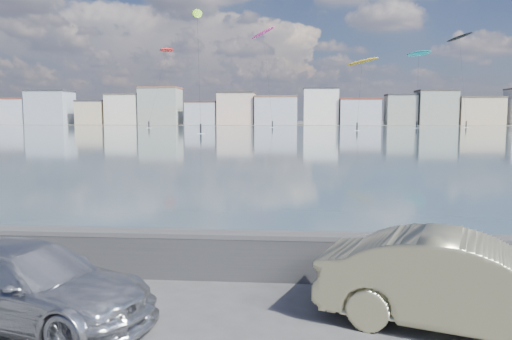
% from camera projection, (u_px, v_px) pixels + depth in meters
% --- Properties ---
extents(ground, '(700.00, 700.00, 0.00)m').
position_uv_depth(ground, '(173.00, 333.00, 7.96)').
color(ground, '#333335').
rests_on(ground, ground).
extents(bay_water, '(500.00, 177.00, 0.00)m').
position_uv_depth(bay_water, '(287.00, 133.00, 98.62)').
color(bay_water, '#364C55').
rests_on(bay_water, ground).
extents(far_shore_strip, '(500.00, 60.00, 0.00)m').
position_uv_depth(far_shore_strip, '(292.00, 124.00, 206.13)').
color(far_shore_strip, '#4C473D').
rests_on(far_shore_strip, ground).
extents(seawall, '(400.00, 0.36, 1.08)m').
position_uv_depth(seawall, '(204.00, 252.00, 10.57)').
color(seawall, '#28282B').
rests_on(seawall, ground).
extents(far_buildings, '(240.79, 13.26, 14.60)m').
position_uv_depth(far_buildings, '(295.00, 109.00, 191.50)').
color(far_buildings, '#B2B7C6').
rests_on(far_buildings, ground).
extents(car_silver, '(4.86, 2.97, 1.31)m').
position_uv_depth(car_silver, '(28.00, 284.00, 8.35)').
color(car_silver, '#ADAEB3').
rests_on(car_silver, ground).
extents(car_champagne, '(4.95, 3.11, 1.54)m').
position_uv_depth(car_champagne, '(466.00, 283.00, 8.03)').
color(car_champagne, tan).
rests_on(car_champagne, ground).
extents(kitesurfer_0, '(7.70, 10.97, 28.82)m').
position_uv_depth(kitesurfer_0, '(460.00, 39.00, 151.73)').
color(kitesurfer_0, black).
rests_on(kitesurfer_0, ground).
extents(kitesurfer_2, '(7.33, 11.93, 22.57)m').
position_uv_depth(kitesurfer_2, '(419.00, 54.00, 145.43)').
color(kitesurfer_2, '#19BFBF').
rests_on(kitesurfer_2, ground).
extents(kitesurfer_3, '(5.83, 14.62, 24.26)m').
position_uv_depth(kitesurfer_3, '(167.00, 51.00, 148.85)').
color(kitesurfer_3, red).
rests_on(kitesurfer_3, ground).
extents(kitesurfer_4, '(5.29, 16.61, 27.33)m').
position_uv_depth(kitesurfer_4, '(197.00, 16.00, 106.31)').
color(kitesurfer_4, '#8CD826').
rests_on(kitesurfer_4, ground).
extents(kitesurfer_5, '(8.52, 12.47, 18.19)m').
position_uv_depth(kitesurfer_5, '(362.00, 63.00, 123.98)').
color(kitesurfer_5, '#BF8C19').
rests_on(kitesurfer_5, ground).
extents(kitesurfer_11, '(8.22, 10.04, 30.95)m').
position_uv_depth(kitesurfer_11, '(263.00, 34.00, 152.82)').
color(kitesurfer_11, '#E5338C').
rests_on(kitesurfer_11, ground).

